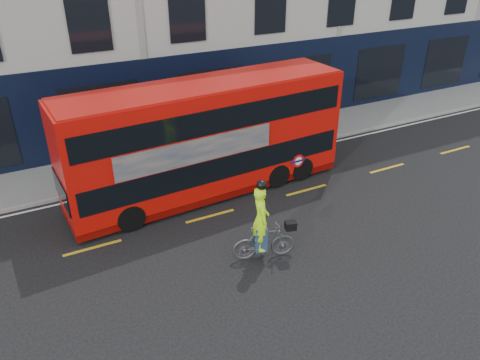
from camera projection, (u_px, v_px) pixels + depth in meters
ground at (229, 239)px, 14.98m from camera, size 120.00×120.00×0.00m
pavement at (163, 158)px, 20.04m from camera, size 60.00×3.00×0.12m
kerb at (175, 173)px, 18.86m from camera, size 60.00×0.12×0.13m
road_edge_line at (178, 177)px, 18.66m from camera, size 58.00×0.10×0.01m
lane_dashes at (210, 216)px, 16.15m from camera, size 58.00×0.12×0.01m
bus at (208, 138)px, 16.73m from camera, size 10.48×2.97×4.17m
cyclist at (263, 233)px, 13.70m from camera, size 1.98×1.04×2.67m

